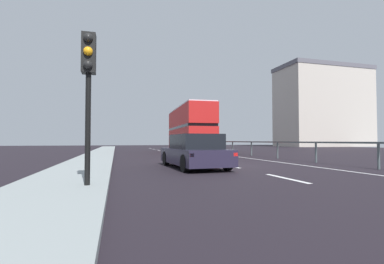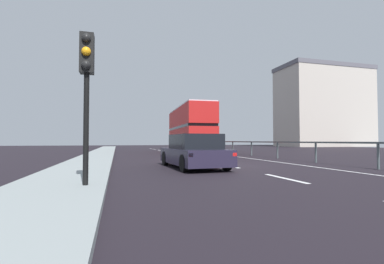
{
  "view_description": "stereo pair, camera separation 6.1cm",
  "coord_description": "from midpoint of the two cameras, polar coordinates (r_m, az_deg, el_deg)",
  "views": [
    {
      "loc": [
        -4.91,
        -11.66,
        1.12
      ],
      "look_at": [
        0.48,
        7.67,
        1.78
      ],
      "focal_mm": 25.52,
      "sensor_mm": 36.0,
      "label": 1
    },
    {
      "loc": [
        -4.85,
        -11.68,
        1.12
      ],
      "look_at": [
        0.48,
        7.67,
        1.78
      ],
      "focal_mm": 25.52,
      "sensor_mm": 36.0,
      "label": 2
    }
  ],
  "objects": [
    {
      "name": "lane_paint_markings",
      "position": [
        21.47,
        3.18,
        -4.85
      ],
      "size": [
        3.5,
        46.0,
        0.01
      ],
      "color": "silver",
      "rests_on": "ground"
    },
    {
      "name": "hatchback_car_near",
      "position": [
        11.38,
        0.32,
        -4.16
      ],
      "size": [
        2.09,
        4.42,
        1.39
      ],
      "rotation": [
        0.0,
        0.0,
        0.06
      ],
      "color": "#221E32",
      "rests_on": "ground"
    },
    {
      "name": "distant_building_block",
      "position": [
        61.63,
        25.65,
        4.8
      ],
      "size": [
        18.27,
        8.75,
        16.12
      ],
      "color": "#B9AEA2",
      "rests_on": "ground"
    },
    {
      "name": "double_decker_bus_red",
      "position": [
        26.74,
        -0.67,
        0.73
      ],
      "size": [
        3.01,
        11.25,
        4.36
      ],
      "rotation": [
        0.0,
        0.0,
        -0.05
      ],
      "color": "red",
      "rests_on": "ground"
    },
    {
      "name": "ground_plane",
      "position": [
        12.7,
        7.14,
        -7.15
      ],
      "size": [
        75.72,
        120.0,
        0.1
      ],
      "primitive_type": "cube",
      "color": "black"
    },
    {
      "name": "bridge_side_railing",
      "position": [
        22.95,
        10.19,
        -2.44
      ],
      "size": [
        0.1,
        42.0,
        1.08
      ],
      "color": "#4B5658",
      "rests_on": "ground"
    },
    {
      "name": "near_sidewalk_kerb",
      "position": [
        11.78,
        -21.92,
        -6.85
      ],
      "size": [
        2.19,
        80.0,
        0.14
      ],
      "primitive_type": "cube",
      "color": "gray",
      "rests_on": "ground"
    },
    {
      "name": "traffic_signal_pole",
      "position": [
        6.69,
        -21.08,
        11.85
      ],
      "size": [
        0.3,
        0.42,
        3.4
      ],
      "color": "black",
      "rests_on": "near_sidewalk_kerb"
    }
  ]
}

